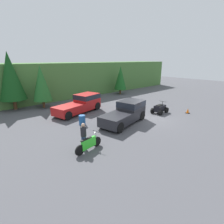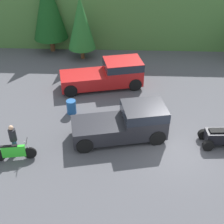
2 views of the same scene
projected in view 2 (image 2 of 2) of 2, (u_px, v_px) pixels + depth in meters
name	position (u px, v px, depth m)	size (l,w,h in m)	color
ground_plane	(170.00, 147.00, 16.69)	(80.00, 80.00, 0.00)	#4C4C51
hillside_backdrop	(154.00, 11.00, 28.48)	(44.00, 6.00, 5.17)	#477538
tree_left	(48.00, 6.00, 25.28)	(2.89, 2.89, 6.57)	brown
tree_mid_left	(81.00, 23.00, 24.47)	(2.23, 2.23, 5.07)	brown
pickup_truck_red	(109.00, 73.00, 21.62)	(5.92, 3.26, 1.90)	red
pickup_truck_second	(128.00, 122.00, 16.88)	(5.36, 3.03, 1.90)	#232328
dirt_bike	(14.00, 152.00, 15.63)	(2.20, 0.65, 1.12)	black
quad_atv	(218.00, 137.00, 16.62)	(1.98, 1.29, 1.24)	black
rider_person	(13.00, 139.00, 15.72)	(0.42, 0.42, 1.79)	navy
steel_barrel	(71.00, 107.00, 19.13)	(0.58, 0.58, 0.88)	#1E5193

